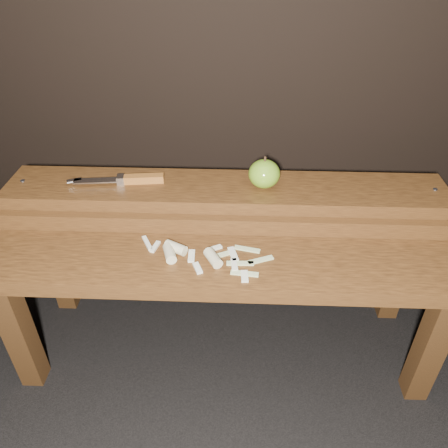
{
  "coord_description": "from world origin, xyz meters",
  "views": [
    {
      "loc": [
        0.04,
        -0.85,
        1.1
      ],
      "look_at": [
        0.0,
        0.06,
        0.45
      ],
      "focal_mm": 35.0,
      "sensor_mm": 36.0,
      "label": 1
    }
  ],
  "objects_px": {
    "knife": "(132,179)",
    "apple": "(264,174)",
    "bench_front_tier": "(222,284)",
    "bench_rear_tier": "(226,213)"
  },
  "relations": [
    {
      "from": "knife",
      "to": "apple",
      "type": "bearing_deg",
      "value": -0.74
    },
    {
      "from": "bench_front_tier",
      "to": "bench_rear_tier",
      "type": "relative_size",
      "value": 1.0
    },
    {
      "from": "apple",
      "to": "bench_rear_tier",
      "type": "bearing_deg",
      "value": -177.58
    },
    {
      "from": "bench_rear_tier",
      "to": "knife",
      "type": "distance_m",
      "value": 0.27
    },
    {
      "from": "bench_front_tier",
      "to": "apple",
      "type": "height_order",
      "value": "apple"
    },
    {
      "from": "bench_rear_tier",
      "to": "knife",
      "type": "height_order",
      "value": "knife"
    },
    {
      "from": "bench_front_tier",
      "to": "knife",
      "type": "height_order",
      "value": "knife"
    },
    {
      "from": "bench_rear_tier",
      "to": "apple",
      "type": "height_order",
      "value": "apple"
    },
    {
      "from": "apple",
      "to": "knife",
      "type": "relative_size",
      "value": 0.33
    },
    {
      "from": "bench_front_tier",
      "to": "bench_rear_tier",
      "type": "height_order",
      "value": "bench_rear_tier"
    }
  ]
}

